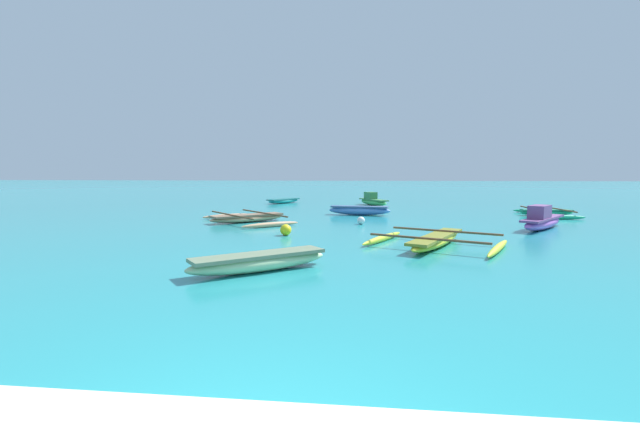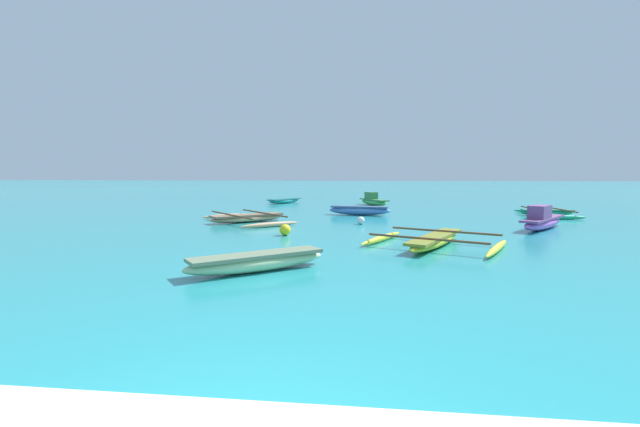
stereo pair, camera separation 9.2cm
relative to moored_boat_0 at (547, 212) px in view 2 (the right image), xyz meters
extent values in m
ellipsoid|color=#1FB37D|center=(0.00, 0.00, -0.01)|extent=(2.67, 0.78, 0.32)
cube|color=#1E6F51|center=(0.00, 0.00, 0.11)|extent=(2.46, 0.75, 0.08)
cylinder|color=brown|center=(0.60, 0.02, 0.17)|extent=(0.19, 3.69, 0.07)
cylinder|color=brown|center=(-0.60, -0.02, 0.17)|extent=(0.19, 3.69, 0.07)
ellipsoid|color=#1FB37D|center=(-0.06, 1.84, -0.07)|extent=(1.99, 0.27, 0.20)
ellipsoid|color=#1FB37D|center=(0.06, -1.84, -0.07)|extent=(1.99, 0.27, 0.20)
ellipsoid|color=teal|center=(-15.27, 7.51, -0.01)|extent=(2.26, 3.03, 0.32)
cube|color=#1A6262|center=(-15.27, 7.51, 0.11)|extent=(2.11, 2.80, 0.08)
ellipsoid|color=tan|center=(-14.54, -4.55, 0.00)|extent=(3.20, 2.95, 0.34)
cube|color=#7F624A|center=(-14.54, -4.55, 0.13)|extent=(2.96, 2.74, 0.08)
cylinder|color=brown|center=(-13.94, -4.03, 0.19)|extent=(2.91, 3.31, 0.07)
cylinder|color=brown|center=(-15.14, -5.08, 0.19)|extent=(2.91, 3.31, 0.07)
ellipsoid|color=tan|center=(-15.97, -2.92, -0.07)|extent=(2.09, 1.87, 0.20)
ellipsoid|color=tan|center=(-13.11, -6.18, -0.07)|extent=(2.09, 1.87, 0.20)
ellipsoid|color=#B561C9|center=(-2.33, -5.52, 0.05)|extent=(2.89, 3.60, 0.45)
cube|color=#70427B|center=(-2.33, -5.52, 0.24)|extent=(2.68, 3.33, 0.08)
cube|color=#70427B|center=(-2.62, -5.92, 0.53)|extent=(1.13, 1.24, 0.50)
ellipsoid|color=gold|center=(-7.15, -10.10, -0.01)|extent=(2.35, 4.00, 0.33)
cube|color=olive|center=(-7.15, -10.10, 0.12)|extent=(2.18, 3.69, 0.08)
cylinder|color=brown|center=(-6.75, -9.26, 0.18)|extent=(3.17, 1.55, 0.07)
cylinder|color=brown|center=(-7.54, -10.93, 0.18)|extent=(3.17, 1.55, 0.07)
ellipsoid|color=gold|center=(-8.72, -9.35, -0.07)|extent=(1.46, 2.80, 0.20)
ellipsoid|color=gold|center=(-5.58, -10.84, -0.07)|extent=(1.46, 2.80, 0.20)
ellipsoid|color=#B0D198|center=(-11.61, -13.92, 0.03)|extent=(3.03, 2.63, 0.41)
cube|color=slate|center=(-11.61, -13.92, 0.19)|extent=(2.81, 2.44, 0.08)
ellipsoid|color=#5687D4|center=(-9.62, -0.77, 0.06)|extent=(3.29, 1.11, 0.47)
cube|color=#3C5781|center=(-9.62, -0.77, 0.26)|extent=(3.03, 1.04, 0.08)
ellipsoid|color=#52CF68|center=(-8.78, 6.13, 0.04)|extent=(2.14, 3.24, 0.42)
cube|color=#3A7E45|center=(-8.78, 6.13, 0.21)|extent=(1.99, 3.00, 0.08)
cube|color=#3A7E45|center=(-8.97, 6.49, 0.48)|extent=(0.94, 1.09, 0.47)
sphere|color=white|center=(-9.47, -4.84, -0.01)|extent=(0.33, 0.33, 0.33)
sphere|color=yellow|center=(-12.07, -8.42, 0.03)|extent=(0.40, 0.40, 0.40)
camera|label=1|loc=(-9.25, -23.11, 2.02)|focal=24.00mm
camera|label=2|loc=(-9.16, -23.10, 2.02)|focal=24.00mm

